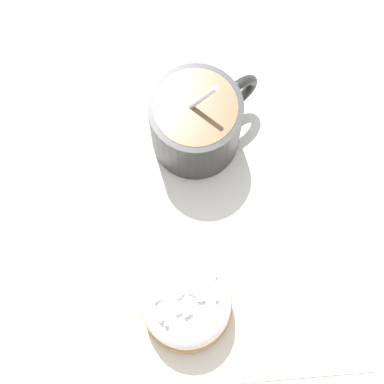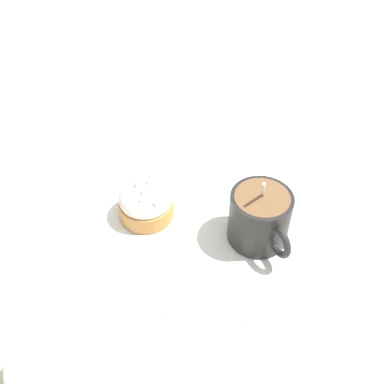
# 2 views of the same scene
# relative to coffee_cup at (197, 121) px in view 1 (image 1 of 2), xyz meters

# --- Properties ---
(ground_plane) EXTENTS (3.00, 3.00, 0.00)m
(ground_plane) POSITION_rel_coffee_cup_xyz_m (0.08, -0.01, -0.04)
(ground_plane) COLOR #C6B793
(paper_napkin) EXTENTS (0.31, 0.33, 0.00)m
(paper_napkin) POSITION_rel_coffee_cup_xyz_m (0.08, -0.01, -0.04)
(paper_napkin) COLOR white
(paper_napkin) RESTS_ON ground_plane
(coffee_cup) EXTENTS (0.09, 0.10, 0.11)m
(coffee_cup) POSITION_rel_coffee_cup_xyz_m (0.00, 0.00, 0.00)
(coffee_cup) COLOR black
(coffee_cup) RESTS_ON paper_napkin
(frosted_pastry) EXTENTS (0.08, 0.08, 0.06)m
(frosted_pastry) POSITION_rel_coffee_cup_xyz_m (0.16, -0.01, -0.02)
(frosted_pastry) COLOR #C18442
(frosted_pastry) RESTS_ON paper_napkin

